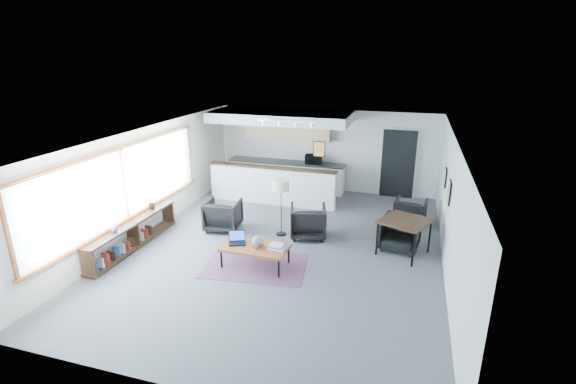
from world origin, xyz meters
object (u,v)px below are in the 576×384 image
(coffee_table, at_px, (255,248))
(armchair_left, at_px, (223,214))
(book_stack, at_px, (277,247))
(floor_lamp, at_px, (281,187))
(dining_table, at_px, (405,223))
(microwave, at_px, (314,158))
(armchair_right, at_px, (308,220))
(dining_chair_far, at_px, (410,213))
(laptop, at_px, (237,239))
(ceramic_pot, at_px, (258,242))
(dining_chair_near, at_px, (400,234))

(coffee_table, bearing_deg, armchair_left, 134.65)
(book_stack, xyz_separation_m, floor_lamp, (-0.43, 1.63, 0.74))
(dining_table, bearing_deg, microwave, 128.54)
(armchair_right, height_order, dining_chair_far, armchair_right)
(armchair_right, bearing_deg, coffee_table, 53.31)
(laptop, height_order, ceramic_pot, ceramic_pot)
(armchair_left, height_order, dining_chair_near, armchair_left)
(armchair_left, relative_size, dining_table, 0.68)
(dining_chair_near, bearing_deg, book_stack, -136.61)
(book_stack, relative_size, dining_chair_near, 0.48)
(floor_lamp, bearing_deg, dining_table, -3.92)
(dining_table, bearing_deg, armchair_left, 178.78)
(armchair_left, xyz_separation_m, dining_chair_far, (4.53, 1.64, -0.09))
(armchair_left, bearing_deg, dining_chair_far, -166.56)
(microwave, bearing_deg, dining_chair_near, -59.68)
(armchair_left, bearing_deg, floor_lamp, 177.59)
(ceramic_pot, distance_m, dining_table, 3.25)
(laptop, xyz_separation_m, dining_table, (3.39, 1.40, 0.21))
(ceramic_pot, xyz_separation_m, dining_chair_near, (2.82, 1.71, -0.21))
(book_stack, xyz_separation_m, dining_chair_far, (2.60, 3.16, -0.16))
(ceramic_pot, relative_size, armchair_left, 0.29)
(dining_chair_near, bearing_deg, armchair_left, -169.48)
(laptop, bearing_deg, armchair_left, 101.64)
(book_stack, height_order, armchair_right, armchair_right)
(floor_lamp, xyz_separation_m, microwave, (-0.03, 3.49, -0.13))
(laptop, xyz_separation_m, dining_chair_far, (3.50, 3.13, -0.19))
(armchair_right, xyz_separation_m, dining_chair_far, (2.37, 1.44, -0.10))
(dining_chair_far, height_order, microwave, microwave)
(coffee_table, xyz_separation_m, microwave, (0.02, 5.16, 0.69))
(book_stack, bearing_deg, dining_table, 30.00)
(armchair_right, distance_m, dining_chair_far, 2.77)
(dining_chair_far, bearing_deg, laptop, 48.98)
(book_stack, xyz_separation_m, dining_table, (2.49, 1.43, 0.24))
(coffee_table, xyz_separation_m, floor_lamp, (0.04, 1.67, 0.82))
(ceramic_pot, relative_size, book_stack, 0.71)
(dining_chair_near, distance_m, dining_chair_far, 1.51)
(ceramic_pot, height_order, dining_chair_far, ceramic_pot)
(laptop, xyz_separation_m, ceramic_pot, (0.50, -0.08, 0.05))
(book_stack, relative_size, armchair_right, 0.41)
(book_stack, distance_m, microwave, 5.18)
(coffee_table, height_order, dining_chair_near, dining_chair_near)
(coffee_table, distance_m, microwave, 5.21)
(microwave, bearing_deg, ceramic_pot, -98.79)
(laptop, xyz_separation_m, floor_lamp, (0.48, 1.60, 0.72))
(coffee_table, height_order, dining_table, dining_table)
(laptop, distance_m, dining_table, 3.67)
(armchair_right, distance_m, microwave, 3.53)
(book_stack, xyz_separation_m, microwave, (-0.45, 5.12, 0.61))
(dining_chair_near, xyz_separation_m, microwave, (-2.86, 3.46, 0.75))
(armchair_left, bearing_deg, ceramic_pot, 127.68)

